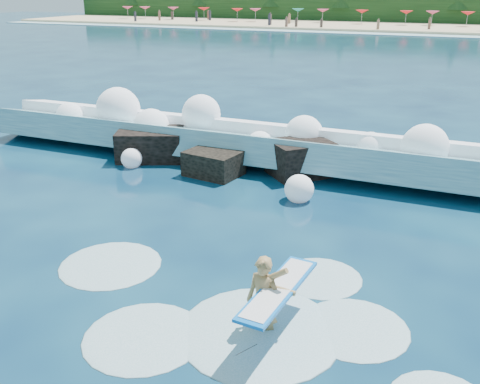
% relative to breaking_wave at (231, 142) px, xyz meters
% --- Properties ---
extents(ground, '(200.00, 200.00, 0.00)m').
position_rel_breaking_wave_xyz_m(ground, '(1.47, -8.04, -0.60)').
color(ground, '#071F3C').
rests_on(ground, ground).
extents(beach, '(140.00, 20.00, 0.40)m').
position_rel_breaking_wave_xyz_m(beach, '(1.47, 69.96, -0.40)').
color(beach, tan).
rests_on(beach, ground).
extents(wet_band, '(140.00, 5.00, 0.08)m').
position_rel_breaking_wave_xyz_m(wet_band, '(1.47, 58.96, -0.56)').
color(wet_band, silver).
rests_on(wet_band, ground).
extents(treeline, '(140.00, 4.00, 5.00)m').
position_rel_breaking_wave_xyz_m(treeline, '(1.47, 79.96, 1.90)').
color(treeline, black).
rests_on(treeline, ground).
extents(breaking_wave, '(20.05, 3.05, 1.73)m').
position_rel_breaking_wave_xyz_m(breaking_wave, '(0.00, 0.00, 0.00)').
color(breaking_wave, teal).
rests_on(breaking_wave, ground).
extents(rock_cluster, '(8.39, 3.27, 1.38)m').
position_rel_breaking_wave_xyz_m(rock_cluster, '(-0.10, -1.25, -0.17)').
color(rock_cluster, black).
rests_on(rock_cluster, ground).
extents(surfer_with_board, '(1.02, 2.97, 1.82)m').
position_rel_breaking_wave_xyz_m(surfer_with_board, '(5.04, -9.64, 0.07)').
color(surfer_with_board, '#A4804C').
rests_on(surfer_with_board, ground).
extents(wave_spray, '(15.39, 4.63, 2.39)m').
position_rel_breaking_wave_xyz_m(wave_spray, '(-0.42, -0.18, 0.53)').
color(wave_spray, white).
rests_on(wave_spray, ground).
extents(surf_foam, '(9.42, 5.44, 0.16)m').
position_rel_breaking_wave_xyz_m(surf_foam, '(4.37, -9.44, -0.60)').
color(surf_foam, silver).
rests_on(surf_foam, ground).
extents(beach_umbrellas, '(110.64, 6.01, 0.50)m').
position_rel_breaking_wave_xyz_m(beach_umbrellas, '(1.60, 71.51, 1.65)').
color(beach_umbrellas, '#C33962').
rests_on(beach_umbrellas, ground).
extents(beachgoers, '(104.93, 13.10, 1.93)m').
position_rel_breaking_wave_xyz_m(beachgoers, '(0.85, 68.22, 0.53)').
color(beachgoers, '#3F332D').
rests_on(beachgoers, ground).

